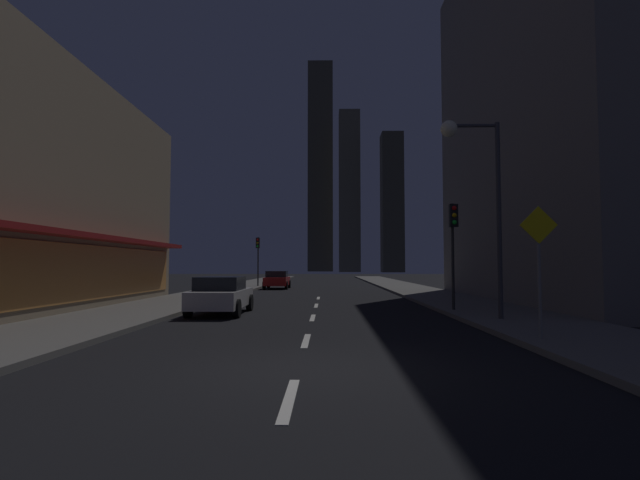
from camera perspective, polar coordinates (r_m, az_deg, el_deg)
ground_plane at (r=40.81m, az=0.17°, el=-5.81°), size 78.00×136.00×0.10m
sidewalk_right at (r=41.31m, az=9.97°, el=-5.55°), size 4.00×76.00×0.15m
sidewalk_left at (r=41.49m, az=-9.59°, el=-5.55°), size 4.00×76.00×0.15m
lane_marking_center at (r=17.27m, az=-0.88°, el=-9.31°), size 0.16×23.00×0.01m
building_apartment_right at (r=29.72m, az=29.90°, el=14.28°), size 11.00×20.00×21.09m
skyscraper_distant_tall at (r=162.11m, az=0.05°, el=8.81°), size 8.34×5.76×70.68m
skyscraper_distant_mid at (r=146.40m, az=3.55°, el=5.85°), size 6.36×6.23×49.28m
skyscraper_distant_short at (r=140.39m, az=8.63°, el=4.45°), size 6.19×7.01×40.49m
car_parked_near at (r=18.94m, az=-11.78°, el=-6.46°), size 1.98×4.24×1.45m
car_parked_far at (r=39.13m, az=-5.16°, el=-4.75°), size 1.98×4.24×1.45m
fire_hydrant_far_left at (r=32.14m, az=-10.68°, el=-5.58°), size 0.42×0.30×0.65m
traffic_light_near_right at (r=19.47m, az=15.68°, el=0.90°), size 0.32×0.48×4.20m
traffic_light_far_left at (r=41.45m, az=-7.45°, el=-1.26°), size 0.32×0.48×4.20m
street_lamp_right at (r=16.76m, az=17.87°, el=8.03°), size 1.96×0.56×6.58m
pedestrian_crossing_sign at (r=12.52m, az=24.77°, el=-2.16°), size 0.91×0.08×3.15m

